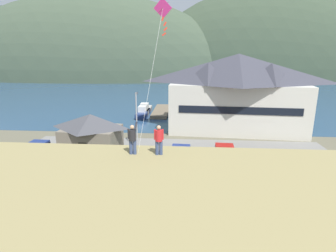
{
  "coord_description": "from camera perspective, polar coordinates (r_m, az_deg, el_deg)",
  "views": [
    {
      "loc": [
        1.54,
        -23.06,
        12.38
      ],
      "look_at": [
        -0.81,
        9.0,
        3.7
      ],
      "focal_mm": 28.95,
      "sensor_mm": 36.0,
      "label": 1
    }
  ],
  "objects": [
    {
      "name": "ground_plane",
      "position": [
        26.22,
        0.33,
        -13.06
      ],
      "size": [
        600.0,
        600.0,
        0.0
      ],
      "primitive_type": "plane",
      "color": "#66604C"
    },
    {
      "name": "parking_lot_pad",
      "position": [
        30.69,
        0.97,
        -8.57
      ],
      "size": [
        40.0,
        20.0,
        0.1
      ],
      "primitive_type": "cube",
      "color": "gray",
      "rests_on": "ground"
    },
    {
      "name": "bay_water",
      "position": [
        83.99,
        3.1,
        6.63
      ],
      "size": [
        360.0,
        84.0,
        0.03
      ],
      "primitive_type": "cube",
      "color": "navy",
      "rests_on": "ground"
    },
    {
      "name": "far_hill_west_ridge",
      "position": [
        164.43,
        -26.45,
        9.25
      ],
      "size": [
        129.0,
        46.07,
        72.03
      ],
      "primitive_type": "ellipsoid",
      "color": "#2D3D33",
      "rests_on": "ground"
    },
    {
      "name": "far_hill_east_peak",
      "position": [
        144.95,
        -16.51,
        9.61
      ],
      "size": [
        149.41,
        50.82,
        79.73
      ],
      "primitive_type": "ellipsoid",
      "color": "#42513D",
      "rests_on": "ground"
    },
    {
      "name": "far_hill_center_saddle",
      "position": [
        150.25,
        -11.01,
        10.12
      ],
      "size": [
        91.51,
        49.32,
        66.87
      ],
      "primitive_type": "ellipsoid",
      "color": "#3D4C38",
      "rests_on": "ground"
    },
    {
      "name": "far_hill_far_shoulder",
      "position": [
        148.28,
        20.1,
        9.43
      ],
      "size": [
        127.49,
        47.65,
        86.7
      ],
      "primitive_type": "ellipsoid",
      "color": "#3D4C38",
      "rests_on": "ground"
    },
    {
      "name": "harbor_lodge",
      "position": [
        45.2,
        14.29,
        7.26
      ],
      "size": [
        22.79,
        12.48,
        12.29
      ],
      "color": "beige",
      "rests_on": "ground"
    },
    {
      "name": "storage_shed_near_lot",
      "position": [
        33.95,
        -15.8,
        -1.86
      ],
      "size": [
        7.36,
        5.71,
        5.4
      ],
      "color": "#756B5B",
      "rests_on": "ground"
    },
    {
      "name": "wharf_dock",
      "position": [
        58.0,
        -1.43,
        3.14
      ],
      "size": [
        3.2,
        12.42,
        0.7
      ],
      "color": "#70604C",
      "rests_on": "ground"
    },
    {
      "name": "moored_boat_wharfside",
      "position": [
        54.92,
        -5.32,
        2.8
      ],
      "size": [
        2.16,
        6.63,
        2.16
      ],
      "color": "navy",
      "rests_on": "ground"
    },
    {
      "name": "moored_boat_outer_mooring",
      "position": [
        54.58,
        1.86,
        2.78
      ],
      "size": [
        2.74,
        7.13,
        2.16
      ],
      "color": "silver",
      "rests_on": "ground"
    },
    {
      "name": "moored_boat_inner_slip",
      "position": [
        57.96,
        -4.89,
        3.46
      ],
      "size": [
        2.34,
        7.09,
        2.16
      ],
      "color": "#A8A399",
      "rests_on": "ground"
    },
    {
      "name": "parked_car_back_row_right",
      "position": [
        26.66,
        -16.1,
        -10.64
      ],
      "size": [
        4.31,
        2.28,
        1.82
      ],
      "color": "#236633",
      "rests_on": "parking_lot_pad"
    },
    {
      "name": "parked_car_front_row_end",
      "position": [
        25.49,
        10.23,
        -11.5
      ],
      "size": [
        4.31,
        2.27,
        1.82
      ],
      "color": "slate",
      "rests_on": "parking_lot_pad"
    },
    {
      "name": "parked_car_back_row_left",
      "position": [
        31.66,
        -30.72,
        -8.07
      ],
      "size": [
        4.23,
        2.12,
        1.82
      ],
      "color": "black",
      "rests_on": "parking_lot_pad"
    },
    {
      "name": "parked_car_mid_row_far",
      "position": [
        32.08,
        20.73,
        -6.57
      ],
      "size": [
        4.21,
        2.08,
        1.82
      ],
      "color": "silver",
      "rests_on": "parking_lot_pad"
    },
    {
      "name": "parked_car_front_row_red",
      "position": [
        36.92,
        -25.34,
        -4.24
      ],
      "size": [
        4.25,
        2.16,
        1.82
      ],
      "color": "navy",
      "rests_on": "parking_lot_pad"
    },
    {
      "name": "parked_car_mid_row_near",
      "position": [
        32.9,
        11.91,
        -5.34
      ],
      "size": [
        4.29,
        2.22,
        1.82
      ],
      "color": "red",
      "rests_on": "parking_lot_pad"
    },
    {
      "name": "parked_car_mid_row_center",
      "position": [
        26.35,
        -5.8,
        -10.4
      ],
      "size": [
        4.27,
        2.19,
        1.82
      ],
      "color": "#9EA3A8",
      "rests_on": "parking_lot_pad"
    },
    {
      "name": "parked_car_front_row_silver",
      "position": [
        31.27,
        -6.19,
        -6.19
      ],
      "size": [
        4.33,
        2.32,
        1.82
      ],
      "color": "#236633",
      "rests_on": "parking_lot_pad"
    },
    {
      "name": "parked_car_corner_spot",
      "position": [
        26.33,
        21.53,
        -11.48
      ],
      "size": [
        4.31,
        2.27,
        1.82
      ],
      "color": "#B28923",
      "rests_on": "parking_lot_pad"
    },
    {
      "name": "parked_car_lone_by_shed",
      "position": [
        31.89,
        2.92,
        -5.69
      ],
      "size": [
        4.28,
        2.2,
        1.82
      ],
      "color": "navy",
      "rests_on": "parking_lot_pad"
    },
    {
      "name": "parking_light_pole",
      "position": [
        35.17,
        -6.62,
        1.84
      ],
      "size": [
        0.24,
        0.78,
        7.44
      ],
      "color": "#ADADB2",
      "rests_on": "parking_lot_pad"
    },
    {
      "name": "person_kite_flyer",
      "position": [
        15.61,
        -7.48,
        -2.59
      ],
      "size": [
        0.52,
        0.66,
        1.86
      ],
      "color": "#384770",
      "rests_on": "grassy_hill_foreground"
    },
    {
      "name": "person_companion",
      "position": [
        15.41,
        -1.94,
        -2.77
      ],
      "size": [
        0.55,
        0.4,
        1.74
      ],
      "color": "#384770",
      "rests_on": "grassy_hill_foreground"
    },
    {
      "name": "flying_kite",
      "position": [
        18.87,
        -1.27,
        22.35
      ],
      "size": [
        1.77,
        4.18,
        9.1
      ],
      "color": "#DB3399",
      "rests_on": "grassy_hill_foreground"
    }
  ]
}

